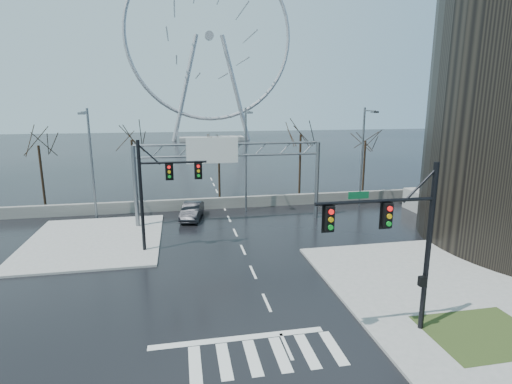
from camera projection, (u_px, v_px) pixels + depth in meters
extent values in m
plane|color=black|center=(267.00, 303.00, 21.37)|extent=(260.00, 260.00, 0.00)
cube|color=gray|center=(415.00, 271.00, 25.13)|extent=(12.00, 10.00, 0.15)
cube|color=gray|center=(94.00, 240.00, 30.80)|extent=(10.00, 12.00, 0.15)
cube|color=#2A3D19|center=(482.00, 334.00, 18.22)|extent=(5.00, 4.00, 0.02)
cube|color=slate|center=(224.00, 203.00, 40.40)|extent=(52.00, 0.50, 1.10)
cylinder|color=black|center=(428.00, 250.00, 17.87)|extent=(0.24, 0.24, 8.00)
cylinder|color=black|center=(376.00, 201.00, 16.84)|extent=(5.40, 0.16, 0.16)
cube|color=black|center=(387.00, 215.00, 16.92)|extent=(0.35, 0.28, 1.05)
cube|color=black|center=(329.00, 219.00, 16.44)|extent=(0.35, 0.28, 1.05)
cylinder|color=black|center=(141.00, 197.00, 27.81)|extent=(0.24, 0.24, 8.00)
cylinder|color=black|center=(173.00, 162.00, 27.71)|extent=(4.60, 0.16, 0.16)
cube|color=black|center=(169.00, 171.00, 27.64)|extent=(0.35, 0.28, 1.05)
cube|color=black|center=(198.00, 171.00, 28.02)|extent=(0.35, 0.28, 1.05)
cylinder|color=slate|center=(135.00, 187.00, 33.48)|extent=(0.36, 0.36, 7.00)
cylinder|color=slate|center=(317.00, 181.00, 36.45)|extent=(0.36, 0.36, 7.00)
cylinder|color=slate|center=(229.00, 144.00, 34.20)|extent=(16.00, 0.20, 0.20)
cylinder|color=slate|center=(230.00, 156.00, 34.42)|extent=(16.00, 0.20, 0.20)
cube|color=#0A4F29|center=(212.00, 150.00, 33.89)|extent=(4.20, 0.10, 2.00)
cube|color=silver|center=(212.00, 150.00, 33.83)|extent=(4.40, 0.02, 2.20)
cylinder|color=slate|center=(92.00, 165.00, 35.76)|extent=(0.20, 0.20, 10.00)
cylinder|color=slate|center=(84.00, 112.00, 33.68)|extent=(0.12, 2.20, 0.12)
cube|color=slate|center=(82.00, 113.00, 32.74)|extent=(0.50, 0.70, 0.18)
cylinder|color=slate|center=(246.00, 161.00, 38.36)|extent=(0.20, 0.20, 10.00)
cylinder|color=slate|center=(247.00, 111.00, 36.28)|extent=(0.12, 2.20, 0.12)
cube|color=slate|center=(249.00, 113.00, 35.34)|extent=(0.50, 0.70, 0.18)
cylinder|color=slate|center=(362.00, 158.00, 40.59)|extent=(0.20, 0.20, 10.00)
cylinder|color=slate|center=(370.00, 111.00, 38.51)|extent=(0.12, 2.20, 0.12)
cube|color=slate|center=(375.00, 112.00, 37.57)|extent=(0.50, 0.70, 0.18)
cylinder|color=black|center=(42.00, 177.00, 40.32)|extent=(0.24, 0.24, 6.30)
cylinder|color=black|center=(134.00, 172.00, 41.47)|extent=(0.24, 0.24, 6.75)
cylinder|color=black|center=(219.00, 172.00, 44.19)|extent=(0.24, 0.24, 5.85)
cylinder|color=black|center=(300.00, 166.00, 44.78)|extent=(0.24, 0.24, 7.02)
cylinder|color=black|center=(364.00, 167.00, 46.84)|extent=(0.24, 0.24, 6.12)
cube|color=gray|center=(212.00, 138.00, 113.18)|extent=(18.00, 6.00, 1.00)
torus|color=#B2B2B7|center=(209.00, 36.00, 107.15)|extent=(45.00, 1.00, 45.00)
cylinder|color=#B2B2B7|center=(209.00, 36.00, 107.15)|extent=(2.40, 1.50, 2.40)
cylinder|color=#B2B2B7|center=(185.00, 89.00, 108.92)|extent=(8.28, 1.20, 28.82)
cylinder|color=#B2B2B7|center=(236.00, 90.00, 111.52)|extent=(8.28, 1.20, 28.82)
imported|color=black|center=(192.00, 211.00, 36.60)|extent=(2.50, 4.79, 1.50)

